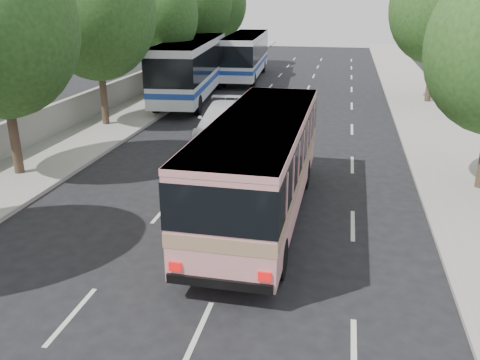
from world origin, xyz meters
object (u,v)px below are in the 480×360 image
(tour_coach_rear, at_px, (246,52))
(pink_bus, at_px, (260,157))
(white_pickup, at_px, (224,121))
(pink_taxi, at_px, (225,135))
(tour_coach_front, at_px, (191,64))

(tour_coach_rear, bearing_deg, pink_bus, -81.78)
(pink_bus, distance_m, white_pickup, 9.68)
(pink_bus, bearing_deg, white_pickup, 110.83)
(pink_taxi, height_order, white_pickup, white_pickup)
(pink_bus, xyz_separation_m, white_pickup, (-3.30, 9.02, -1.19))
(pink_taxi, xyz_separation_m, white_pickup, (-0.53, 1.92, 0.14))
(pink_taxi, xyz_separation_m, tour_coach_front, (-4.83, 10.91, 1.64))
(tour_coach_front, bearing_deg, white_pickup, -69.99)
(white_pickup, bearing_deg, pink_taxi, -80.14)
(pink_taxi, distance_m, tour_coach_front, 12.04)
(tour_coach_front, height_order, tour_coach_rear, tour_coach_front)
(pink_bus, height_order, white_pickup, pink_bus)
(pink_taxi, height_order, tour_coach_rear, tour_coach_rear)
(tour_coach_rear, bearing_deg, white_pickup, -85.98)
(white_pickup, relative_size, tour_coach_front, 0.44)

